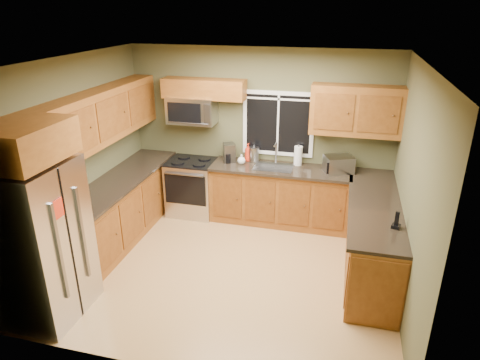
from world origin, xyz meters
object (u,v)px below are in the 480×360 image
at_px(range, 192,187).
at_px(coffee_maker, 229,153).
at_px(paper_towel_roll, 298,156).
at_px(microwave, 192,110).
at_px(soap_bottle_a, 248,152).
at_px(kettle, 254,154).
at_px(soap_bottle_c, 241,159).
at_px(toaster_oven, 339,164).
at_px(refrigerator, 42,242).
at_px(cordless_phone, 396,223).

relative_size(range, coffee_maker, 3.19).
bearing_deg(paper_towel_roll, microwave, -177.50).
distance_m(range, paper_towel_roll, 1.82).
height_order(paper_towel_roll, soap_bottle_a, paper_towel_roll).
height_order(kettle, paper_towel_roll, paper_towel_roll).
relative_size(paper_towel_roll, soap_bottle_a, 1.16).
bearing_deg(kettle, soap_bottle_c, -138.18).
height_order(range, kettle, kettle).
xyz_separation_m(paper_towel_roll, soap_bottle_c, (-0.87, -0.18, -0.07)).
bearing_deg(soap_bottle_c, soap_bottle_a, 67.45).
bearing_deg(toaster_oven, kettle, 173.60).
height_order(soap_bottle_a, soap_bottle_c, soap_bottle_a).
bearing_deg(range, refrigerator, -103.97).
xyz_separation_m(soap_bottle_c, cordless_phone, (2.20, -1.60, -0.02)).
bearing_deg(soap_bottle_c, refrigerator, -118.52).
bearing_deg(coffee_maker, soap_bottle_a, 19.14).
bearing_deg(coffee_maker, toaster_oven, -2.04).
xyz_separation_m(toaster_oven, coffee_maker, (-1.72, 0.06, 0.01)).
bearing_deg(soap_bottle_a, coffee_maker, -160.86).
bearing_deg(soap_bottle_c, cordless_phone, -36.05).
relative_size(kettle, soap_bottle_c, 1.86).
bearing_deg(soap_bottle_a, kettle, -7.38).
relative_size(refrigerator, soap_bottle_c, 11.39).
xyz_separation_m(refrigerator, coffee_maker, (1.30, 2.86, 0.18)).
xyz_separation_m(range, cordless_phone, (3.03, -1.57, 0.53)).
relative_size(range, microwave, 1.23).
relative_size(toaster_oven, cordless_phone, 2.44).
height_order(range, soap_bottle_c, soap_bottle_c).
bearing_deg(microwave, cordless_phone, -29.37).
distance_m(microwave, soap_bottle_a, 1.11).
relative_size(microwave, toaster_oven, 1.55).
bearing_deg(toaster_oven, soap_bottle_c, -179.95).
bearing_deg(soap_bottle_a, range, -167.88).
distance_m(microwave, soap_bottle_c, 1.10).
height_order(coffee_maker, cordless_phone, coffee_maker).
distance_m(paper_towel_roll, soap_bottle_a, 0.80).
bearing_deg(range, kettle, 10.23).
bearing_deg(paper_towel_roll, soap_bottle_a, -178.78).
xyz_separation_m(coffee_maker, kettle, (0.39, 0.09, -0.00)).
relative_size(microwave, paper_towel_roll, 2.29).
bearing_deg(cordless_phone, soap_bottle_c, 143.95).
relative_size(coffee_maker, kettle, 1.00).
bearing_deg(range, paper_towel_roll, 7.06).
relative_size(range, kettle, 3.18).
relative_size(coffee_maker, cordless_phone, 1.46).
relative_size(refrigerator, microwave, 2.37).
height_order(toaster_oven, kettle, kettle).
xyz_separation_m(kettle, paper_towel_roll, (0.70, 0.03, 0.02)).
distance_m(soap_bottle_a, soap_bottle_c, 0.19).
xyz_separation_m(refrigerator, toaster_oven, (3.02, 2.80, 0.17)).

